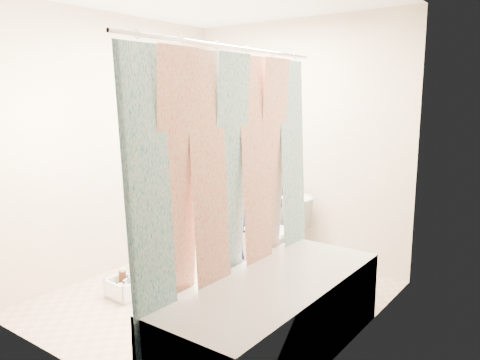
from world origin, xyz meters
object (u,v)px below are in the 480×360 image
Objects in this scene: toilet at (275,234)px; plumber at (230,180)px; bathtub at (274,314)px; cleaning_caddy at (125,290)px.

plumber is at bearing -158.36° from toilet.
bathtub reaches higher than cleaning_caddy.
toilet is at bearing 66.46° from cleaning_caddy.
bathtub is 1.78m from plumber.
cleaning_caddy is at bearing -111.37° from toilet.
plumber reaches higher than toilet.
bathtub is 1.46m from cleaning_caddy.
bathtub is 1.50m from toilet.
bathtub is 1.03× the size of plumber.
cleaning_caddy is at bearing -28.84° from plumber.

